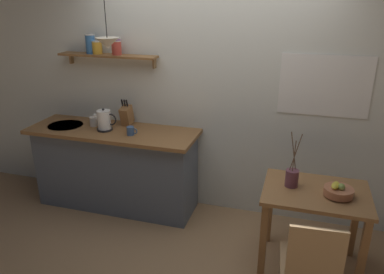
% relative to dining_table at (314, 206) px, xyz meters
% --- Properties ---
extents(ground_plane, '(14.00, 14.00, 0.00)m').
position_rel_dining_table_xyz_m(ground_plane, '(-1.09, 0.15, -0.61)').
color(ground_plane, '#A87F56').
extents(back_wall, '(6.80, 0.11, 2.70)m').
position_rel_dining_table_xyz_m(back_wall, '(-0.89, 0.80, 0.74)').
color(back_wall, silver).
rests_on(back_wall, ground_plane).
extents(kitchen_counter, '(1.83, 0.63, 0.92)m').
position_rel_dining_table_xyz_m(kitchen_counter, '(-2.09, 0.47, -0.14)').
color(kitchen_counter, slate).
rests_on(kitchen_counter, ground_plane).
extents(wall_shelf, '(1.09, 0.20, 0.33)m').
position_rel_dining_table_xyz_m(wall_shelf, '(-2.21, 0.64, 1.11)').
color(wall_shelf, brown).
extents(dining_table, '(0.86, 0.64, 0.75)m').
position_rel_dining_table_xyz_m(dining_table, '(0.00, 0.00, 0.00)').
color(dining_table, '#9E6B3D').
rests_on(dining_table, ground_plane).
extents(dining_chair_near, '(0.44, 0.46, 0.90)m').
position_rel_dining_table_xyz_m(dining_chair_near, '(-0.01, -0.65, -0.10)').
color(dining_chair_near, tan).
rests_on(dining_chair_near, ground_plane).
extents(fruit_bowl, '(0.23, 0.23, 0.12)m').
position_rel_dining_table_xyz_m(fruit_bowl, '(0.16, -0.04, 0.19)').
color(fruit_bowl, '#BC704C').
rests_on(fruit_bowl, dining_table).
extents(twig_vase, '(0.11, 0.11, 0.48)m').
position_rel_dining_table_xyz_m(twig_vase, '(-0.20, 0.03, 0.22)').
color(twig_vase, brown).
rests_on(twig_vase, dining_table).
extents(electric_kettle, '(0.25, 0.17, 0.24)m').
position_rel_dining_table_xyz_m(electric_kettle, '(-2.15, 0.41, 0.42)').
color(electric_kettle, black).
rests_on(electric_kettle, kitchen_counter).
extents(knife_block, '(0.10, 0.18, 0.30)m').
position_rel_dining_table_xyz_m(knife_block, '(-2.00, 0.62, 0.43)').
color(knife_block, '#9E6B3D').
rests_on(knife_block, kitchen_counter).
extents(coffee_mug_by_sink, '(0.12, 0.08, 0.10)m').
position_rel_dining_table_xyz_m(coffee_mug_by_sink, '(-2.33, 0.50, 0.36)').
color(coffee_mug_by_sink, white).
rests_on(coffee_mug_by_sink, kitchen_counter).
extents(coffee_mug_spare, '(0.11, 0.08, 0.09)m').
position_rel_dining_table_xyz_m(coffee_mug_spare, '(-1.83, 0.36, 0.35)').
color(coffee_mug_spare, '#3D5B89').
rests_on(coffee_mug_spare, kitchen_counter).
extents(pendant_lamp, '(0.23, 0.23, 0.47)m').
position_rel_dining_table_xyz_m(pendant_lamp, '(-2.03, 0.39, 1.22)').
color(pendant_lamp, black).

